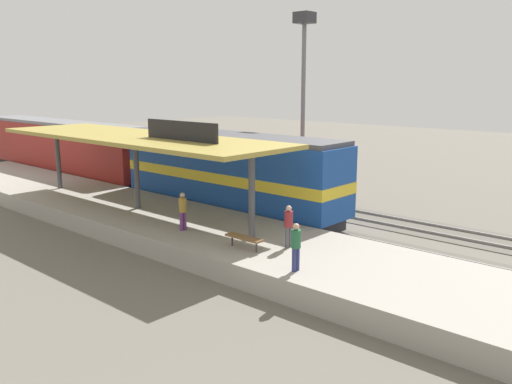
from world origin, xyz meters
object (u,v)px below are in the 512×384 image
at_px(person_waiting, 296,244).
at_px(person_boarding, 183,209).
at_px(platform_bench, 244,238).
at_px(locomotive, 229,173).
at_px(person_walking, 289,224).
at_px(passenger_carriage_single, 63,148).
at_px(light_mast, 304,65).
at_px(freight_car, 237,164).

distance_m(person_waiting, person_boarding, 6.93).
height_order(platform_bench, locomotive, locomotive).
xyz_separation_m(locomotive, person_waiting, (-6.62, -9.72, -0.56)).
height_order(platform_bench, person_walking, person_walking).
bearing_deg(passenger_carriage_single, locomotive, -90.00).
bearing_deg(passenger_carriage_single, person_waiting, -103.44).
height_order(passenger_carriage_single, person_walking, passenger_carriage_single).
distance_m(light_mast, person_boarding, 15.55).
relative_size(passenger_carriage_single, freight_car, 1.67).
bearing_deg(locomotive, passenger_carriage_single, 90.00).
relative_size(freight_car, person_boarding, 7.02).
height_order(platform_bench, person_waiting, person_waiting).
distance_m(passenger_carriage_single, person_boarding, 21.63).
height_order(locomotive, person_walking, locomotive).
distance_m(light_mast, person_walking, 16.55).
bearing_deg(person_walking, person_boarding, 102.85).
distance_m(passenger_carriage_single, light_mast, 19.81).
bearing_deg(platform_bench, person_walking, -41.57).
distance_m(freight_car, person_waiting, 17.59).
relative_size(freight_car, person_walking, 7.02).
bearing_deg(person_waiting, person_boarding, 83.40).
height_order(light_mast, person_boarding, light_mast).
distance_m(passenger_carriage_single, person_waiting, 28.50).
distance_m(locomotive, passenger_carriage_single, 18.00).
distance_m(platform_bench, light_mast, 17.23).
relative_size(locomotive, passenger_carriage_single, 0.72).
xyz_separation_m(freight_car, light_mast, (3.20, -2.99, 6.43)).
bearing_deg(passenger_carriage_single, person_walking, -100.25).
xyz_separation_m(passenger_carriage_single, person_walking, (-4.68, -25.86, -0.46)).
height_order(passenger_carriage_single, person_boarding, passenger_carriage_single).
bearing_deg(person_waiting, person_walking, 43.71).
bearing_deg(light_mast, locomotive, -173.89).
bearing_deg(freight_car, light_mast, -43.09).
xyz_separation_m(person_walking, person_boarding, (-1.15, 5.03, 0.00)).
xyz_separation_m(freight_car, person_waiting, (-11.22, -13.54, -0.12)).
xyz_separation_m(platform_bench, person_boarding, (0.18, 3.85, 0.51)).
height_order(locomotive, person_waiting, locomotive).
bearing_deg(passenger_carriage_single, freight_car, -72.02).
relative_size(locomotive, light_mast, 1.23).
bearing_deg(platform_bench, freight_car, 44.76).
distance_m(passenger_carriage_single, freight_car, 14.90).
xyz_separation_m(platform_bench, passenger_carriage_single, (6.00, 24.68, 0.97)).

